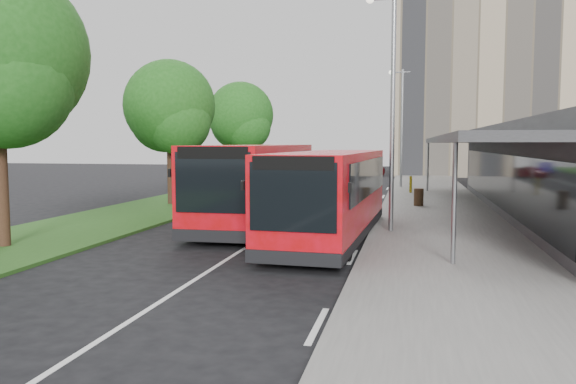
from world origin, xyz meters
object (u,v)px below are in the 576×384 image
tree_mid (170,112)px  car_near (373,170)px  car_far (352,166)px  bus_main (331,195)px  lamp_post_near (390,97)px  bus_second (258,184)px  bollard (411,184)px  lamp_post_far (401,120)px  tree_far (241,119)px  litter_bin (419,197)px

tree_mid → car_near: tree_mid is taller
car_far → bus_main: bearing=-95.6°
tree_mid → bus_main: 12.91m
car_near → tree_mid: bearing=-86.3°
lamp_post_near → car_far: lamp_post_near is taller
bus_second → car_far: bearing=89.4°
lamp_post_near → car_near: 35.08m
tree_mid → bollard: 15.09m
car_near → car_far: 7.79m
bus_main → car_near: size_ratio=3.07×
tree_mid → bus_main: (9.32, -8.33, -3.24)m
lamp_post_far → tree_mid: bearing=-130.7°
lamp_post_far → bollard: 6.16m
tree_far → lamp_post_near: size_ratio=0.93×
lamp_post_far → litter_bin: (1.12, -11.81, -4.15)m
bus_second → bollard: (5.82, 13.84, -0.93)m
car_near → bus_second: bearing=-73.4°
bus_main → litter_bin: bus_main is taller
litter_bin → car_near: size_ratio=0.25×
tree_far → bus_second: (6.06, -17.47, -3.25)m
bus_main → bollard: (2.56, 16.71, -0.82)m
bus_second → lamp_post_near: bearing=-18.6°
tree_far → litter_bin: bearing=-41.6°
tree_far → litter_bin: tree_far is taller
tree_mid → bus_main: size_ratio=0.71×
tree_mid → lamp_post_near: (11.13, -7.05, 0.00)m
car_near → car_far: bearing=131.2°
bus_main → bus_second: bus_second is taller
bollard → tree_far: bearing=163.0°
lamp_post_near → bollard: 15.98m
lamp_post_far → car_near: size_ratio=2.40×
litter_bin → bollard: bollard is taller
litter_bin → car_far: 34.47m
car_near → litter_bin: bearing=-61.1°
bollard → car_near: (-3.53, 19.29, -0.08)m
tree_far → car_near: 18.26m
bus_main → car_far: 43.46m
lamp_post_near → tree_far: bearing=120.3°
tree_mid → car_near: 29.20m
bus_main → car_near: bearing=94.1°
lamp_post_near → bus_second: 6.17m
bus_main → car_far: size_ratio=2.77×
tree_mid → bus_second: (6.06, -5.47, -3.14)m
lamp_post_near → litter_bin: (1.12, 8.19, -4.15)m
lamp_post_far → car_far: 23.06m
tree_far → litter_bin: size_ratio=9.04×
tree_far → lamp_post_far: (11.13, 0.95, -0.11)m
car_near → car_far: car_far is taller
bus_main → litter_bin: bearing=75.3°
bus_main → bus_second: bearing=141.2°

